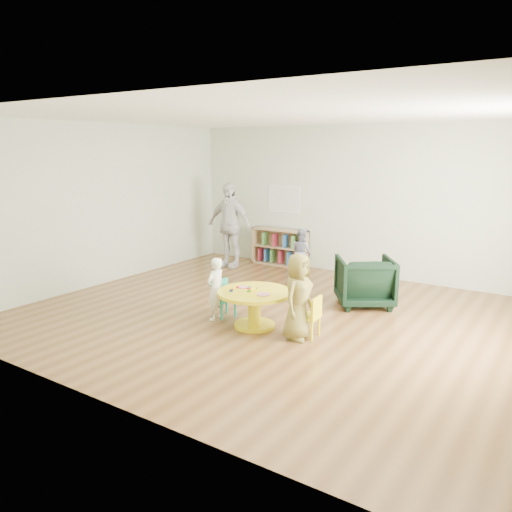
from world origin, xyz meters
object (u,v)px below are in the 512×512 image
Objects in this scene: armchair at (365,281)px; child_left at (216,289)px; kid_chair_left at (223,297)px; bookshelf at (280,247)px; toddler at (301,252)px; adult_caretaker at (229,225)px; child_right at (298,297)px; kid_chair_right at (310,315)px; activity_table at (254,302)px.

child_left reaches higher than armchair.
kid_chair_left is 3.38m from bookshelf.
adult_caretaker is (-1.56, -0.18, 0.41)m from toddler.
adult_caretaker is at bearing -124.98° from kid_chair_left.
toddler is at bearing -155.62° from kid_chair_left.
child_left is at bearing 24.79° from kid_chair_left.
child_right is at bearing 49.93° from armchair.
kid_chair_left is 0.48× the size of child_right.
kid_chair_left is 2.72m from toddler.
child_right is 0.65× the size of adult_caretaker.
kid_chair_left is 0.98× the size of kid_chair_right.
child_right is (0.69, -0.05, 0.21)m from activity_table.
kid_chair_left is at bearing 12.79° from armchair.
child_left is 2.89m from toddler.
armchair is (0.08, 1.64, 0.09)m from kid_chair_right.
child_right is at bearing 103.15° from kid_chair_left.
child_right reaches higher than kid_chair_left.
kid_chair_right is at bearing 5.32° from activity_table.
kid_chair_right is at bearing -41.72° from child_right.
adult_caretaker reaches higher than toddler.
activity_table is at bearing 28.84° from armchair.
child_left is 3.25m from adult_caretaker.
kid_chair_right is at bearing -53.75° from bookshelf.
armchair is 3.42m from adult_caretaker.
adult_caretaker is at bearing 47.21° from child_right.
armchair reaches higher than kid_chair_left.
armchair is 0.49× the size of adult_caretaker.
activity_table is 0.72m from child_right.
adult_caretaker is at bearing 47.49° from kid_chair_right.
adult_caretaker is (-1.76, 2.71, 0.41)m from child_left.
kid_chair_right is 4.07m from bookshelf.
adult_caretaker is at bearing -137.58° from bookshelf.
adult_caretaker is at bearing -144.55° from child_left.
bookshelf is 1.34× the size of toddler.
armchair is 0.93× the size of toddler.
bookshelf is at bearing 42.21° from adult_caretaker.
kid_chair_right is 1.43m from child_left.
child_right is (-0.19, -1.77, 0.17)m from armchair.
armchair is 0.93× the size of child_left.
toddler reaches higher than kid_chair_left.
bookshelf is at bearing -161.41° from child_left.
activity_table is 3.72m from bookshelf.
bookshelf is at bearing -67.28° from armchair.
kid_chair_right is 1.64m from armchair.
bookshelf is 1.09× the size of child_right.
armchair is 2.32m from child_left.
activity_table reaches higher than kid_chair_left.
adult_caretaker is at bearing -49.90° from armchair.
bookshelf is 1.15m from adult_caretaker.
armchair is 1.79m from child_right.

